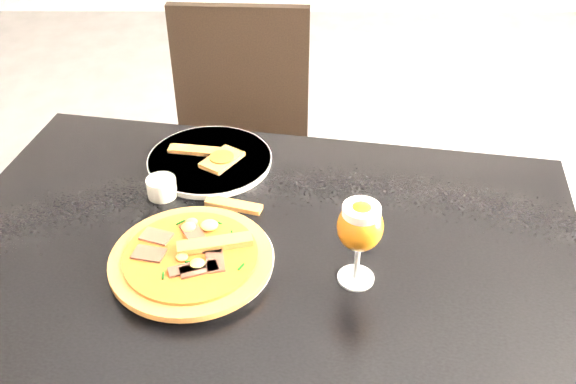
{
  "coord_description": "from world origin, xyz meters",
  "views": [
    {
      "loc": [
        -0.24,
        -1.05,
        1.54
      ],
      "look_at": [
        -0.25,
        -0.09,
        0.83
      ],
      "focal_mm": 40.0,
      "sensor_mm": 36.0,
      "label": 1
    }
  ],
  "objects_px": {
    "pizza": "(192,257)",
    "beer_glass": "(360,227)",
    "chair_far": "(239,154)",
    "dining_table": "(260,281)"
  },
  "relations": [
    {
      "from": "dining_table",
      "to": "beer_glass",
      "type": "xyz_separation_m",
      "value": [
        0.17,
        -0.08,
        0.21
      ]
    },
    {
      "from": "pizza",
      "to": "beer_glass",
      "type": "distance_m",
      "value": 0.31
    },
    {
      "from": "chair_far",
      "to": "beer_glass",
      "type": "bearing_deg",
      "value": -68.08
    },
    {
      "from": "beer_glass",
      "to": "pizza",
      "type": "bearing_deg",
      "value": 174.62
    },
    {
      "from": "chair_far",
      "to": "beer_glass",
      "type": "xyz_separation_m",
      "value": [
        0.27,
        -0.78,
        0.37
      ]
    },
    {
      "from": "pizza",
      "to": "beer_glass",
      "type": "bearing_deg",
      "value": -5.38
    },
    {
      "from": "dining_table",
      "to": "beer_glass",
      "type": "relative_size",
      "value": 8.06
    },
    {
      "from": "chair_far",
      "to": "pizza",
      "type": "relative_size",
      "value": 3.14
    },
    {
      "from": "chair_far",
      "to": "pizza",
      "type": "xyz_separation_m",
      "value": [
        -0.02,
        -0.75,
        0.27
      ]
    },
    {
      "from": "dining_table",
      "to": "beer_glass",
      "type": "bearing_deg",
      "value": -15.94
    }
  ]
}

